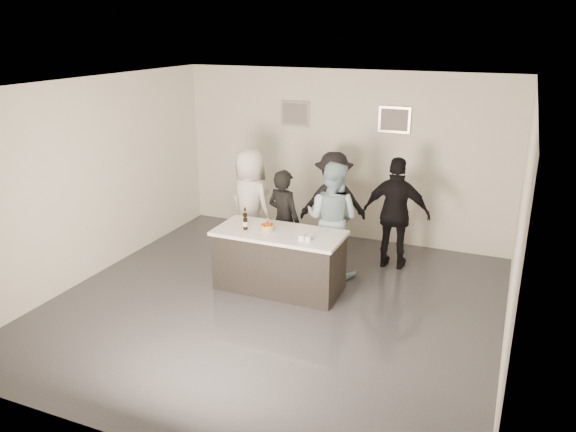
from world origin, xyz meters
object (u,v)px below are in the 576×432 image
Objects in this scene: beer_bottle_b at (245,221)px; cake at (267,228)px; person_main_black at (284,220)px; person_main_blue at (332,219)px; person_guest_back at (333,202)px; bar_counter at (279,260)px; beer_bottle_a at (245,216)px; person_guest_left at (250,204)px; person_guest_right at (396,214)px.

cake is at bearing 16.39° from beer_bottle_b.
person_main_black is at bearing 94.24° from cake.
beer_bottle_b is 1.39m from person_main_blue.
person_main_black is at bearing 46.65° from person_guest_back.
person_guest_back is at bearing 69.42° from beer_bottle_b.
bar_counter is 7.15× the size of beer_bottle_b.
beer_bottle_b is at bearing -167.59° from bar_counter.
beer_bottle_a is 0.14× the size of person_guest_left.
cake is 0.12× the size of person_guest_back.
beer_bottle_a is at bearing 44.22° from person_guest_back.
person_guest_left is at bearing 9.27° from person_guest_right.
beer_bottle_b is at bearing 49.23° from person_guest_back.
beer_bottle_b is at bearing -62.61° from beer_bottle_a.
bar_counter is 1.84m from person_guest_back.
person_main_blue is at bearing 43.91° from beer_bottle_b.
person_guest_back is (0.40, 1.79, -0.08)m from cake.
person_main_blue is 1.05m from person_guest_right.
person_main_black is 0.94× the size of person_guest_back.
person_guest_left is at bearing 127.75° from cake.
beer_bottle_a is 0.22m from beer_bottle_b.
person_guest_left is at bearing 112.37° from beer_bottle_a.
bar_counter is 2.05m from person_guest_right.
beer_bottle_b is 0.89m from person_main_black.
person_main_black is 1.16m from person_guest_back.
beer_bottle_b is 0.15× the size of person_guest_back.
beer_bottle_a is 1.00× the size of beer_bottle_b.
cake reaches higher than bar_counter.
person_main_black reaches higher than bar_counter.
bar_counter is 1.08× the size of person_guest_back.
person_guest_left is at bearing -4.18° from person_main_black.
person_guest_left is at bearing 0.92° from person_main_blue.
person_guest_right reaches higher than beer_bottle_b.
person_main_black reaches higher than beer_bottle_b.
beer_bottle_a reaches higher than bar_counter.
person_guest_right is at bearing 144.07° from person_guest_back.
beer_bottle_b is at bearing -163.61° from cake.
beer_bottle_a is at bearing 41.16° from person_main_blue.
person_guest_right reaches higher than bar_counter.
person_main_blue reaches higher than beer_bottle_a.
person_main_blue is at bearing 87.10° from person_guest_back.
person_guest_right is 1.05× the size of person_guest_back.
person_guest_left is (-1.47, 0.14, 0.02)m from person_main_blue.
beer_bottle_b is 1.20m from person_guest_left.
cake is at bearing -14.40° from beer_bottle_a.
person_main_blue is (0.74, 0.14, 0.08)m from person_main_black.
bar_counter is at bearing -8.62° from beer_bottle_a.
bar_counter is 1.45m from person_guest_left.
beer_bottle_b is at bearing 38.11° from person_guest_right.
beer_bottle_a is 1.34m from person_main_blue.
bar_counter is at bearing 124.55° from person_main_black.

